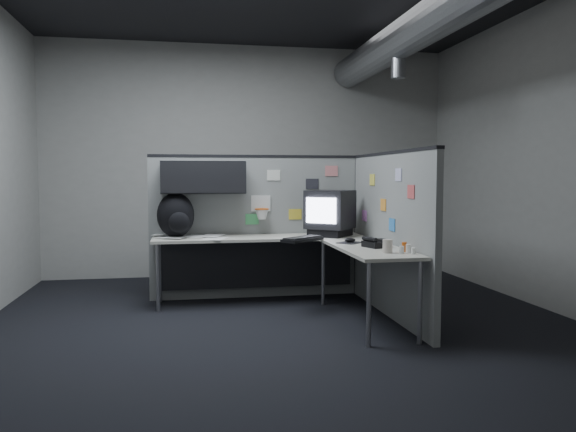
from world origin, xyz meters
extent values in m
cube|color=black|center=(0.00, 0.00, -0.01)|extent=(5.60, 5.60, 0.01)
cube|color=#9E9E99|center=(0.00, 2.80, 1.60)|extent=(5.60, 0.01, 3.20)
cube|color=#9E9E99|center=(0.00, -2.80, 1.60)|extent=(5.60, 0.01, 3.20)
cube|color=#9E9E99|center=(2.80, 0.00, 1.60)|extent=(0.01, 5.60, 3.20)
cylinder|color=slate|center=(1.40, 0.00, 2.85)|extent=(0.40, 5.49, 0.40)
cylinder|color=slate|center=(1.40, 0.80, 2.60)|extent=(0.16, 0.16, 0.30)
cube|color=gray|center=(-0.08, 1.30, 0.80)|extent=(2.43, 0.06, 1.60)
cube|color=black|center=(-0.08, 1.30, 1.61)|extent=(2.43, 0.07, 0.03)
cube|color=black|center=(1.10, 1.30, 0.80)|extent=(0.07, 0.07, 1.60)
cube|color=black|center=(-0.70, 1.10, 1.38)|extent=(0.90, 0.35, 0.35)
cube|color=black|center=(-0.70, 0.93, 1.38)|extent=(0.90, 0.02, 0.33)
cube|color=silver|center=(-0.05, 1.26, 1.08)|extent=(0.22, 0.02, 0.18)
torus|color=#D85914|center=(-0.05, 1.17, 1.02)|extent=(0.16, 0.16, 0.01)
cone|color=white|center=(-0.05, 1.17, 0.96)|extent=(0.14, 0.14, 0.11)
cube|color=gray|center=(-0.95, 1.26, 1.02)|extent=(0.15, 0.01, 0.12)
cube|color=silver|center=(0.10, 1.26, 1.40)|extent=(0.15, 0.01, 0.12)
cube|color=gold|center=(0.35, 1.26, 0.95)|extent=(0.15, 0.01, 0.12)
cube|color=#26262D|center=(0.55, 1.26, 1.30)|extent=(0.15, 0.01, 0.12)
cube|color=#D87F7F|center=(0.78, 1.26, 1.45)|extent=(0.15, 0.01, 0.12)
cube|color=#4CB266|center=(-0.15, 1.26, 0.90)|extent=(0.15, 0.01, 0.12)
cube|color=gray|center=(1.10, 0.22, 0.80)|extent=(0.06, 2.23, 1.60)
cube|color=black|center=(1.10, 0.22, 1.61)|extent=(0.07, 2.23, 0.03)
cube|color=#E5D84C|center=(1.06, 0.65, 1.35)|extent=(0.01, 0.15, 0.12)
cube|color=orange|center=(1.06, 0.30, 1.10)|extent=(0.01, 0.15, 0.12)
cube|color=silver|center=(1.06, -0.10, 1.40)|extent=(0.01, 0.15, 0.12)
cube|color=#B266B2|center=(1.06, 0.90, 0.95)|extent=(0.01, 0.15, 0.12)
cube|color=#CC4C4C|center=(1.06, -0.40, 1.25)|extent=(0.01, 0.15, 0.12)
cube|color=#337FCC|center=(1.06, 0.05, 0.92)|extent=(0.01, 0.15, 0.12)
cube|color=beige|center=(-0.10, 0.98, 0.71)|extent=(2.30, 0.56, 0.03)
cube|color=beige|center=(0.78, -0.07, 0.71)|extent=(0.56, 1.55, 0.03)
cube|color=black|center=(-0.10, 1.20, 0.40)|extent=(2.18, 0.02, 0.55)
cylinder|color=gray|center=(-1.18, 0.76, 0.35)|extent=(0.04, 0.04, 0.70)
cylinder|color=gray|center=(-1.18, 1.20, 0.35)|extent=(0.04, 0.04, 0.70)
cylinder|color=gray|center=(0.56, 0.76, 0.35)|extent=(0.04, 0.04, 0.70)
cylinder|color=gray|center=(0.56, -0.78, 0.35)|extent=(0.04, 0.04, 0.70)
cylinder|color=gray|center=(1.00, -0.78, 0.35)|extent=(0.04, 0.04, 0.70)
cube|color=black|center=(0.67, 0.90, 0.77)|extent=(0.55, 0.56, 0.08)
cube|color=black|center=(0.67, 0.90, 1.02)|extent=(0.62, 0.62, 0.42)
cube|color=silver|center=(0.52, 0.72, 1.02)|extent=(0.28, 0.23, 0.27)
cube|color=black|center=(0.27, 0.48, 0.75)|extent=(0.49, 0.46, 0.03)
cube|color=black|center=(0.27, 0.48, 0.77)|extent=(0.45, 0.41, 0.01)
cube|color=black|center=(0.70, 0.23, 0.73)|extent=(0.30, 0.30, 0.01)
ellipsoid|color=black|center=(0.70, 0.23, 0.76)|extent=(0.11, 0.08, 0.04)
cube|color=black|center=(0.84, -0.13, 0.76)|extent=(0.25, 0.26, 0.06)
cylinder|color=black|center=(0.78, -0.15, 0.81)|extent=(0.10, 0.19, 0.04)
cube|color=black|center=(0.90, -0.13, 0.80)|extent=(0.12, 0.13, 0.02)
cylinder|color=silver|center=(0.99, -0.55, 0.77)|extent=(0.06, 0.06, 0.07)
cylinder|color=silver|center=(0.91, -0.59, 0.76)|extent=(0.05, 0.05, 0.06)
cylinder|color=silver|center=(1.00, -0.64, 0.76)|extent=(0.05, 0.05, 0.05)
cylinder|color=#D85914|center=(0.97, -0.49, 0.77)|extent=(0.05, 0.05, 0.09)
cylinder|color=#BFB4A8|center=(0.81, -0.53, 0.79)|extent=(0.09, 0.09, 0.12)
cube|color=white|center=(-0.59, 0.85, 0.73)|extent=(0.32, 0.37, 0.00)
cube|color=white|center=(-0.78, 1.10, 0.73)|extent=(0.32, 0.37, 0.00)
cube|color=white|center=(-1.06, 1.10, 0.74)|extent=(0.32, 0.37, 0.00)
cube|color=white|center=(-0.61, 1.09, 0.74)|extent=(0.32, 0.37, 0.00)
cube|color=white|center=(-0.99, 0.98, 0.74)|extent=(0.32, 0.37, 0.00)
cube|color=white|center=(-1.11, 1.25, 0.75)|extent=(0.32, 0.37, 0.00)
ellipsoid|color=black|center=(-1.00, 1.04, 0.97)|extent=(0.42, 0.33, 0.48)
ellipsoid|color=black|center=(-0.96, 0.88, 0.91)|extent=(0.23, 0.14, 0.22)
camera|label=1|loc=(-0.89, -5.07, 1.38)|focal=35.00mm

